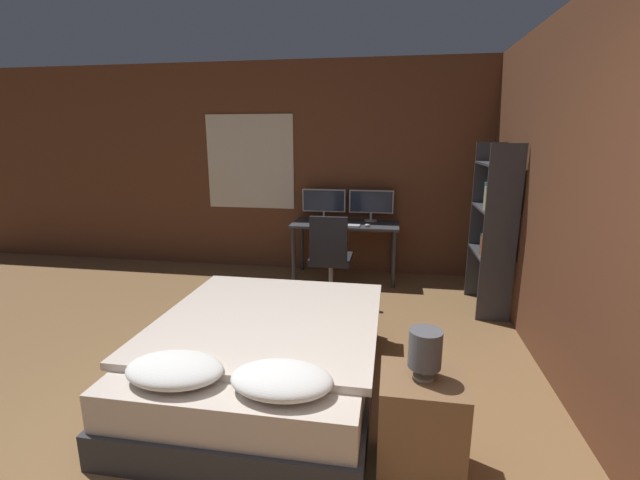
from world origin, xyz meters
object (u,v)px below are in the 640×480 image
nightstand (420,426)px  monitor_left (324,202)px  keyboard (344,225)px  bookshelf (494,222)px  desk (345,231)px  computer_mouse (367,225)px  bed (266,356)px  office_chair (330,265)px  monitor_right (371,203)px  bedside_lamp (425,350)px

nightstand → monitor_left: (-1.06, 3.38, 0.66)m
keyboard → bookshelf: 1.70m
desk → monitor_left: size_ratio=2.36×
desk → computer_mouse: size_ratio=18.79×
bed → monitor_left: size_ratio=3.44×
keyboard → computer_mouse: bearing=0.0°
nightstand → bookshelf: bookshelf is taller
monitor_left → office_chair: (0.21, -0.89, -0.57)m
bookshelf → office_chair: bearing=177.0°
bed → bookshelf: 2.65m
nightstand → keyboard: 3.12m
monitor_right → office_chair: monitor_right is taller
office_chair → bookshelf: bearing=-3.0°
bedside_lamp → keyboard: bedside_lamp is taller
bookshelf → nightstand: bearing=-108.9°
desk → office_chair: (-0.09, -0.70, -0.25)m
nightstand → office_chair: size_ratio=0.60×
bed → keyboard: (0.28, 2.35, 0.47)m
bed → bedside_lamp: bearing=-31.7°
monitor_right → computer_mouse: 0.44m
nightstand → bedside_lamp: (-0.00, 0.00, 0.44)m
monitor_left → bookshelf: 2.12m
nightstand → monitor_left: size_ratio=1.02×
nightstand → office_chair: office_chair is taller
bedside_lamp → office_chair: office_chair is taller
desk → monitor_right: bearing=32.7°
monitor_left → monitor_right: same height
keyboard → monitor_left: bearing=128.1°
bed → bookshelf: size_ratio=1.12×
monitor_left → monitor_right: 0.61m
bed → bookshelf: bearing=43.5°
computer_mouse → keyboard: bearing=180.0°
monitor_left → keyboard: 0.54m
bed → desk: desk is taller
monitor_left → keyboard: bearing=-51.9°
keyboard → bookshelf: (1.58, -0.59, 0.21)m
computer_mouse → bookshelf: 1.43m
bed → nightstand: bed is taller
monitor_right → desk: bearing=-147.3°
nightstand → monitor_left: bearing=107.4°
desk → bed: bearing=-96.2°
office_chair → bookshelf: bookshelf is taller
bed → nightstand: size_ratio=3.37×
office_chair → monitor_left: bearing=103.4°
monitor_right → bedside_lamp: bearing=-82.4°
computer_mouse → bookshelf: bookshelf is taller
nightstand → keyboard: bearing=104.1°
monitor_left → office_chair: size_ratio=0.59×
bedside_lamp → monitor_right: monitor_right is taller
bed → office_chair: (0.19, 1.85, 0.12)m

